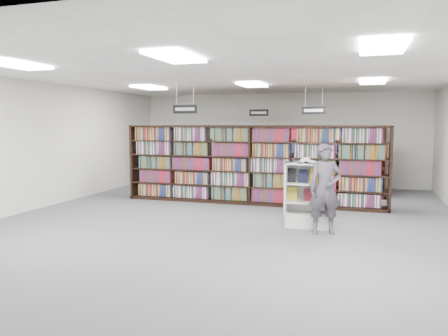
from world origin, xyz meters
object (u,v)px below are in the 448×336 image
(bookshelf_row_near, at_px, (252,165))
(shopper, at_px, (325,189))
(endcap_display, at_px, (308,205))
(open_book, at_px, (306,161))

(bookshelf_row_near, bearing_deg, shopper, -51.81)
(bookshelf_row_near, relative_size, endcap_display, 5.22)
(endcap_display, bearing_deg, shopper, -53.73)
(bookshelf_row_near, bearing_deg, open_book, -53.47)
(bookshelf_row_near, height_order, shopper, bookshelf_row_near)
(open_book, bearing_deg, endcap_display, 49.61)
(endcap_display, relative_size, shopper, 0.76)
(bookshelf_row_near, relative_size, shopper, 3.98)
(open_book, bearing_deg, shopper, -32.31)
(bookshelf_row_near, height_order, endcap_display, bookshelf_row_near)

